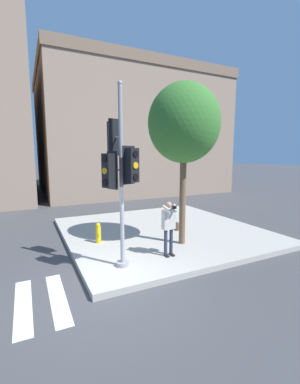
# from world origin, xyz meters

# --- Properties ---
(ground_plane) EXTENTS (160.00, 160.00, 0.00)m
(ground_plane) POSITION_xyz_m (0.00, 0.00, 0.00)
(ground_plane) COLOR #424244
(sidewalk_corner) EXTENTS (8.00, 8.00, 0.18)m
(sidewalk_corner) POSITION_xyz_m (3.50, 3.50, 0.09)
(sidewalk_corner) COLOR #ADA89E
(sidewalk_corner) RESTS_ON ground_plane
(traffic_signal_pole) EXTENTS (0.92, 1.18, 5.14)m
(traffic_signal_pole) POSITION_xyz_m (0.61, 0.66, 3.05)
(traffic_signal_pole) COLOR #939399
(traffic_signal_pole) RESTS_ON sidewalk_corner
(person_photographer) EXTENTS (0.58, 0.54, 1.75)m
(person_photographer) POSITION_xyz_m (2.28, 0.78, 1.22)
(person_photographer) COLOR black
(person_photographer) RESTS_ON sidewalk_corner
(street_tree) EXTENTS (2.48, 2.48, 5.64)m
(street_tree) POSITION_xyz_m (3.29, 1.57, 4.43)
(street_tree) COLOR brown
(street_tree) RESTS_ON sidewalk_corner
(fire_hydrant) EXTENTS (0.19, 0.25, 0.75)m
(fire_hydrant) POSITION_xyz_m (0.57, 2.97, 0.55)
(fire_hydrant) COLOR yellow
(fire_hydrant) RESTS_ON sidewalk_corner
(building_right) EXTENTS (15.85, 13.69, 10.78)m
(building_right) POSITION_xyz_m (7.50, 18.44, 5.40)
(building_right) COLOR gray
(building_right) RESTS_ON ground_plane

